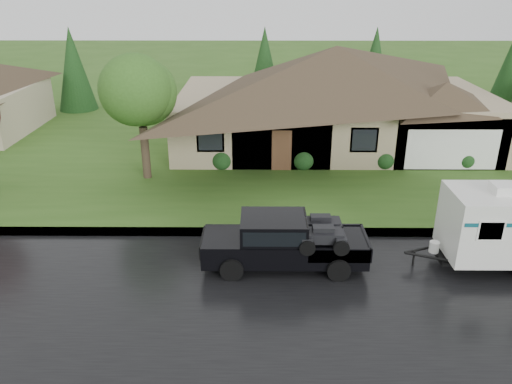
# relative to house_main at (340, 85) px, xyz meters

# --- Properties ---
(ground) EXTENTS (140.00, 140.00, 0.00)m
(ground) POSITION_rel_house_main_xyz_m (-2.29, -13.84, -3.59)
(ground) COLOR #33591B
(ground) RESTS_ON ground
(road) EXTENTS (140.00, 8.00, 0.01)m
(road) POSITION_rel_house_main_xyz_m (-2.29, -15.84, -3.59)
(road) COLOR black
(road) RESTS_ON ground
(curb) EXTENTS (140.00, 0.50, 0.15)m
(curb) POSITION_rel_house_main_xyz_m (-2.29, -11.59, -3.52)
(curb) COLOR gray
(curb) RESTS_ON ground
(lawn) EXTENTS (140.00, 26.00, 0.15)m
(lawn) POSITION_rel_house_main_xyz_m (-2.29, 1.16, -3.52)
(lawn) COLOR #33591B
(lawn) RESTS_ON ground
(house_main) EXTENTS (19.44, 10.80, 6.90)m
(house_main) POSITION_rel_house_main_xyz_m (0.00, 0.00, 0.00)
(house_main) COLOR tan
(house_main) RESTS_ON lawn
(tree_left_green) EXTENTS (3.53, 3.53, 5.84)m
(tree_left_green) POSITION_rel_house_main_xyz_m (-10.20, -5.92, 0.61)
(tree_left_green) COLOR #382B1E
(tree_left_green) RESTS_ON lawn
(shrub_row) EXTENTS (13.60, 1.00, 1.00)m
(shrub_row) POSITION_rel_house_main_xyz_m (-0.29, -4.54, -2.94)
(shrub_row) COLOR #143814
(shrub_row) RESTS_ON lawn
(pickup_truck) EXTENTS (5.55, 2.11, 1.85)m
(pickup_truck) POSITION_rel_house_main_xyz_m (-3.91, -13.92, -2.60)
(pickup_truck) COLOR black
(pickup_truck) RESTS_ON ground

